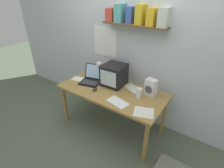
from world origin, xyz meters
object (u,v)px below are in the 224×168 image
(corner_desk, at_px, (112,93))
(open_notebook, at_px, (78,79))
(loose_paper_near_monitor, at_px, (144,112))
(loose_paper_near_laptop, at_px, (133,88))
(crt_monitor, at_px, (114,75))
(juice_glass, at_px, (139,93))
(space_heater, at_px, (151,87))
(laptop, at_px, (92,78))
(computer_mouse, at_px, (95,89))
(printed_handout, at_px, (118,102))
(desk_lamp, at_px, (100,67))

(corner_desk, xyz_separation_m, open_notebook, (-0.67, -0.03, 0.06))
(loose_paper_near_monitor, relative_size, loose_paper_near_laptop, 0.95)
(crt_monitor, bearing_deg, corner_desk, -68.55)
(juice_glass, xyz_separation_m, space_heater, (0.11, 0.14, 0.06))
(laptop, relative_size, computer_mouse, 3.38)
(corner_desk, height_order, space_heater, space_heater)
(open_notebook, xyz_separation_m, loose_paper_near_monitor, (1.30, -0.19, 0.00))
(laptop, height_order, loose_paper_near_laptop, laptop)
(corner_desk, height_order, printed_handout, printed_handout)
(corner_desk, distance_m, loose_paper_near_monitor, 0.67)
(laptop, distance_m, desk_lamp, 0.22)
(desk_lamp, height_order, loose_paper_near_monitor, desk_lamp)
(crt_monitor, bearing_deg, printed_handout, -52.93)
(desk_lamp, bearing_deg, loose_paper_near_laptop, -17.47)
(computer_mouse, relative_size, loose_paper_near_monitor, 0.39)
(corner_desk, xyz_separation_m, printed_handout, (0.25, -0.22, 0.06))
(crt_monitor, height_order, desk_lamp, crt_monitor)
(crt_monitor, bearing_deg, computer_mouse, -114.31)
(loose_paper_near_laptop, bearing_deg, open_notebook, -164.55)
(computer_mouse, bearing_deg, corner_desk, 38.55)
(crt_monitor, relative_size, open_notebook, 1.56)
(loose_paper_near_laptop, bearing_deg, crt_monitor, -169.56)
(laptop, bearing_deg, juice_glass, -14.08)
(printed_handout, bearing_deg, loose_paper_near_monitor, -0.30)
(computer_mouse, bearing_deg, laptop, 138.39)
(crt_monitor, height_order, loose_paper_near_laptop, crt_monitor)
(juice_glass, bearing_deg, printed_handout, -123.55)
(space_heater, height_order, printed_handout, space_heater)
(open_notebook, bearing_deg, loose_paper_near_laptop, 15.45)
(crt_monitor, height_order, space_heater, crt_monitor)
(crt_monitor, bearing_deg, laptop, -164.19)
(desk_lamp, distance_m, loose_paper_near_laptop, 0.67)
(crt_monitor, distance_m, open_notebook, 0.65)
(crt_monitor, height_order, juice_glass, crt_monitor)
(juice_glass, distance_m, loose_paper_near_monitor, 0.34)
(corner_desk, relative_size, juice_glass, 11.23)
(crt_monitor, relative_size, loose_paper_near_laptop, 1.13)
(computer_mouse, xyz_separation_m, printed_handout, (0.45, -0.06, -0.01))
(laptop, height_order, space_heater, laptop)
(desk_lamp, bearing_deg, open_notebook, -152.80)
(desk_lamp, height_order, computer_mouse, desk_lamp)
(corner_desk, bearing_deg, open_notebook, -177.37)
(desk_lamp, xyz_separation_m, loose_paper_near_monitor, (1.04, -0.45, -0.18))
(crt_monitor, xyz_separation_m, computer_mouse, (-0.13, -0.32, -0.15))
(juice_glass, xyz_separation_m, loose_paper_near_laptop, (-0.19, 0.17, -0.06))
(juice_glass, distance_m, space_heater, 0.19)
(corner_desk, distance_m, desk_lamp, 0.52)
(space_heater, bearing_deg, loose_paper_near_laptop, -174.88)
(laptop, bearing_deg, computer_mouse, -55.74)
(space_heater, distance_m, printed_handout, 0.52)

